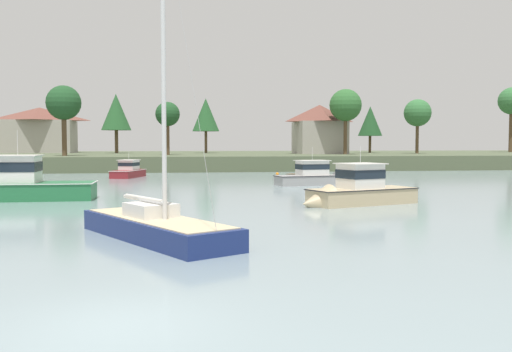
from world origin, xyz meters
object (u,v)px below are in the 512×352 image
object	(u,v)px
cruiser_maroon	(130,173)
mooring_buoy_orange	(277,174)
cruiser_sand	(353,195)
cruiser_green	(13,191)
sailboat_navy	(156,232)
cruiser_grey	(319,179)
dinghy_white	(303,177)

from	to	relation	value
cruiser_maroon	mooring_buoy_orange	size ratio (longest dim) A/B	15.63
cruiser_sand	cruiser_green	xyz separation A→B (m)	(-21.18, 5.83, 0.07)
sailboat_navy	cruiser_grey	bearing A→B (deg)	63.38
mooring_buoy_orange	cruiser_grey	bearing A→B (deg)	-87.64
dinghy_white	cruiser_grey	bearing A→B (deg)	-94.21
cruiser_maroon	sailboat_navy	bearing A→B (deg)	-84.35
dinghy_white	mooring_buoy_orange	size ratio (longest dim) A/B	8.35
cruiser_sand	cruiser_maroon	world-z (taller)	cruiser_sand
cruiser_sand	cruiser_green	size ratio (longest dim) A/B	0.85
mooring_buoy_orange	sailboat_navy	bearing A→B (deg)	-106.40
cruiser_sand	cruiser_green	bearing A→B (deg)	164.60
dinghy_white	cruiser_maroon	world-z (taller)	cruiser_maroon
cruiser_green	dinghy_white	size ratio (longest dim) A/B	2.67
cruiser_green	sailboat_navy	bearing A→B (deg)	-59.56
dinghy_white	cruiser_maroon	bearing A→B (deg)	164.85
cruiser_sand	dinghy_white	distance (m)	25.73
cruiser_grey	dinghy_white	distance (m)	9.25
cruiser_maroon	dinghy_white	bearing A→B (deg)	-15.15
cruiser_maroon	mooring_buoy_orange	bearing A→B (deg)	8.47
sailboat_navy	cruiser_green	bearing A→B (deg)	120.44
cruiser_maroon	mooring_buoy_orange	world-z (taller)	cruiser_maroon
cruiser_green	mooring_buoy_orange	world-z (taller)	cruiser_green
cruiser_grey	cruiser_green	world-z (taller)	cruiser_green
cruiser_grey	mooring_buoy_orange	bearing A→B (deg)	92.36
cruiser_grey	cruiser_green	size ratio (longest dim) A/B	0.82
sailboat_navy	mooring_buoy_orange	bearing A→B (deg)	73.60
mooring_buoy_orange	cruiser_sand	bearing A→B (deg)	-92.52
cruiser_green	sailboat_navy	world-z (taller)	sailboat_navy
cruiser_sand	cruiser_grey	xyz separation A→B (m)	(2.15, 16.35, -0.03)
cruiser_sand	sailboat_navy	xyz separation A→B (m)	(-11.44, -10.75, -0.30)
cruiser_sand	cruiser_grey	bearing A→B (deg)	82.52
cruiser_green	sailboat_navy	xyz separation A→B (m)	(9.74, -16.58, -0.37)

